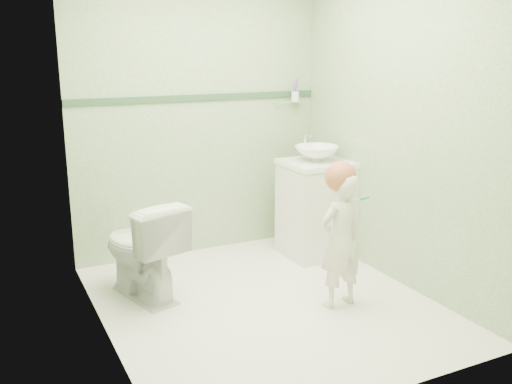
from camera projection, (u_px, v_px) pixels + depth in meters
ground at (265, 303)px, 4.06m from camera, size 2.50×2.50×0.00m
room_shell at (266, 135)px, 3.76m from camera, size 2.50×2.54×2.40m
trim_stripe at (199, 98)px, 4.80m from camera, size 2.20×0.02×0.05m
vanity at (315, 210)px, 4.93m from camera, size 0.52×0.50×0.80m
counter at (316, 163)px, 4.83m from camera, size 0.54×0.52×0.04m
basin at (317, 153)px, 4.81m from camera, size 0.37×0.37×0.13m
faucet at (305, 141)px, 4.95m from camera, size 0.03×0.13×0.18m
cup_holder at (294, 96)px, 5.14m from camera, size 0.26×0.07×0.21m
toilet at (142, 249)px, 4.08m from camera, size 0.59×0.80×0.73m
toddler at (340, 241)px, 3.92m from camera, size 0.37×0.27×0.95m
hair_cap at (341, 177)px, 3.83m from camera, size 0.21×0.21×0.21m
teal_toothbrush at (363, 198)px, 3.78m from camera, size 0.11×0.14×0.08m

